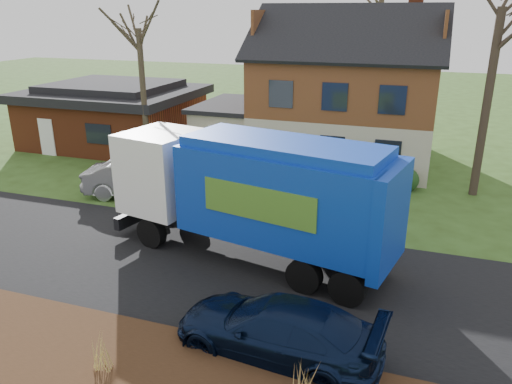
% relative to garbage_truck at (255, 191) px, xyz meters
% --- Properties ---
extents(ground, '(120.00, 120.00, 0.00)m').
position_rel_garbage_truck_xyz_m(ground, '(-1.22, -1.14, -2.39)').
color(ground, '#304918').
rests_on(ground, ground).
extents(road, '(80.00, 7.00, 0.02)m').
position_rel_garbage_truck_xyz_m(road, '(-1.22, -1.14, -2.38)').
color(road, black).
rests_on(road, ground).
extents(mulch_verge, '(80.00, 3.50, 0.30)m').
position_rel_garbage_truck_xyz_m(mulch_verge, '(-1.22, -6.44, -2.24)').
color(mulch_verge, black).
rests_on(mulch_verge, ground).
extents(main_house, '(12.95, 8.95, 9.26)m').
position_rel_garbage_truck_xyz_m(main_house, '(0.27, 12.77, 1.63)').
color(main_house, beige).
rests_on(main_house, ground).
extents(ranch_house, '(9.80, 8.20, 3.70)m').
position_rel_garbage_truck_xyz_m(ranch_house, '(-13.22, 11.86, -0.58)').
color(ranch_house, brown).
rests_on(ranch_house, ground).
extents(garbage_truck, '(10.01, 4.52, 4.15)m').
position_rel_garbage_truck_xyz_m(garbage_truck, '(0.00, 0.00, 0.00)').
color(garbage_truck, black).
rests_on(garbage_truck, ground).
extents(silver_sedan, '(5.40, 2.89, 1.69)m').
position_rel_garbage_truck_xyz_m(silver_sedan, '(-6.55, 3.98, -1.55)').
color(silver_sedan, '#95989C').
rests_on(silver_sedan, ground).
extents(navy_wagon, '(5.17, 2.49, 1.45)m').
position_rel_garbage_truck_xyz_m(navy_wagon, '(2.10, -4.54, -1.67)').
color(navy_wagon, black).
rests_on(navy_wagon, ground).
extents(tree_front_west, '(3.26, 3.26, 9.70)m').
position_rel_garbage_truck_xyz_m(tree_front_west, '(-8.65, 7.91, 5.60)').
color(tree_front_west, '#403626').
rests_on(tree_front_west, ground).
extents(grass_clump_mid, '(0.32, 0.27, 0.90)m').
position_rel_garbage_truck_xyz_m(grass_clump_mid, '(-1.32, -6.56, -1.64)').
color(grass_clump_mid, tan).
rests_on(grass_clump_mid, mulch_verge).
extents(grass_clump_east, '(0.37, 0.31, 0.93)m').
position_rel_garbage_truck_xyz_m(grass_clump_east, '(3.18, -6.04, -1.63)').
color(grass_clump_east, '#AA864B').
rests_on(grass_clump_east, mulch_verge).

